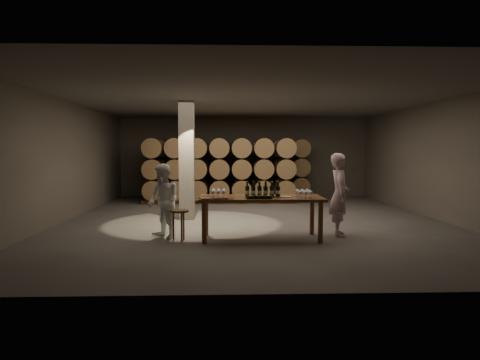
{
  "coord_description": "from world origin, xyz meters",
  "views": [
    {
      "loc": [
        -0.74,
        -11.46,
        1.88
      ],
      "look_at": [
        -0.37,
        -0.26,
        1.1
      ],
      "focal_mm": 32.0,
      "sensor_mm": 36.0,
      "label": 1
    }
  ],
  "objects_px": {
    "notebook_near": "(220,198)",
    "person_woman": "(163,201)",
    "tasting_table": "(261,202)",
    "person_man": "(339,195)",
    "bottle_cluster": "(263,191)",
    "stool": "(179,215)",
    "plate": "(286,197)"
  },
  "relations": [
    {
      "from": "tasting_table",
      "to": "person_woman",
      "type": "bearing_deg",
      "value": 176.04
    },
    {
      "from": "bottle_cluster",
      "to": "notebook_near",
      "type": "relative_size",
      "value": 2.66
    },
    {
      "from": "stool",
      "to": "person_woman",
      "type": "height_order",
      "value": "person_woman"
    },
    {
      "from": "plate",
      "to": "tasting_table",
      "type": "bearing_deg",
      "value": 169.55
    },
    {
      "from": "tasting_table",
      "to": "person_man",
      "type": "xyz_separation_m",
      "value": [
        1.76,
        0.3,
        0.11
      ]
    },
    {
      "from": "person_man",
      "to": "person_woman",
      "type": "relative_size",
      "value": 1.14
    },
    {
      "from": "bottle_cluster",
      "to": "tasting_table",
      "type": "bearing_deg",
      "value": -152.93
    },
    {
      "from": "stool",
      "to": "bottle_cluster",
      "type": "bearing_deg",
      "value": 3.85
    },
    {
      "from": "tasting_table",
      "to": "person_man",
      "type": "height_order",
      "value": "person_man"
    },
    {
      "from": "bottle_cluster",
      "to": "person_man",
      "type": "xyz_separation_m",
      "value": [
        1.72,
        0.29,
        -0.11
      ]
    },
    {
      "from": "bottle_cluster",
      "to": "stool",
      "type": "distance_m",
      "value": 1.82
    },
    {
      "from": "bottle_cluster",
      "to": "person_man",
      "type": "bearing_deg",
      "value": 9.44
    },
    {
      "from": "notebook_near",
      "to": "plate",
      "type": "bearing_deg",
      "value": -3.36
    },
    {
      "from": "tasting_table",
      "to": "notebook_near",
      "type": "height_order",
      "value": "notebook_near"
    },
    {
      "from": "plate",
      "to": "person_man",
      "type": "height_order",
      "value": "person_man"
    },
    {
      "from": "notebook_near",
      "to": "person_woman",
      "type": "bearing_deg",
      "value": 140.73
    },
    {
      "from": "tasting_table",
      "to": "bottle_cluster",
      "type": "xyz_separation_m",
      "value": [
        0.03,
        0.02,
        0.22
      ]
    },
    {
      "from": "plate",
      "to": "person_woman",
      "type": "bearing_deg",
      "value": 174.74
    },
    {
      "from": "tasting_table",
      "to": "stool",
      "type": "height_order",
      "value": "tasting_table"
    },
    {
      "from": "person_man",
      "to": "notebook_near",
      "type": "bearing_deg",
      "value": 112.42
    },
    {
      "from": "notebook_near",
      "to": "bottle_cluster",
      "type": "bearing_deg",
      "value": 9.03
    },
    {
      "from": "tasting_table",
      "to": "stool",
      "type": "bearing_deg",
      "value": -176.66
    },
    {
      "from": "tasting_table",
      "to": "plate",
      "type": "relative_size",
      "value": 9.84
    },
    {
      "from": "tasting_table",
      "to": "person_woman",
      "type": "xyz_separation_m",
      "value": [
        -2.07,
        0.14,
        0.0
      ]
    },
    {
      "from": "stool",
      "to": "person_man",
      "type": "height_order",
      "value": "person_man"
    },
    {
      "from": "bottle_cluster",
      "to": "stool",
      "type": "relative_size",
      "value": 1.14
    },
    {
      "from": "notebook_near",
      "to": "person_woman",
      "type": "height_order",
      "value": "person_woman"
    },
    {
      "from": "tasting_table",
      "to": "notebook_near",
      "type": "xyz_separation_m",
      "value": [
        -0.86,
        -0.39,
        0.12
      ]
    },
    {
      "from": "person_man",
      "to": "tasting_table",
      "type": "bearing_deg",
      "value": 107.37
    },
    {
      "from": "tasting_table",
      "to": "person_man",
      "type": "distance_m",
      "value": 1.79
    },
    {
      "from": "tasting_table",
      "to": "person_man",
      "type": "relative_size",
      "value": 1.43
    },
    {
      "from": "bottle_cluster",
      "to": "person_woman",
      "type": "bearing_deg",
      "value": 176.59
    }
  ]
}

